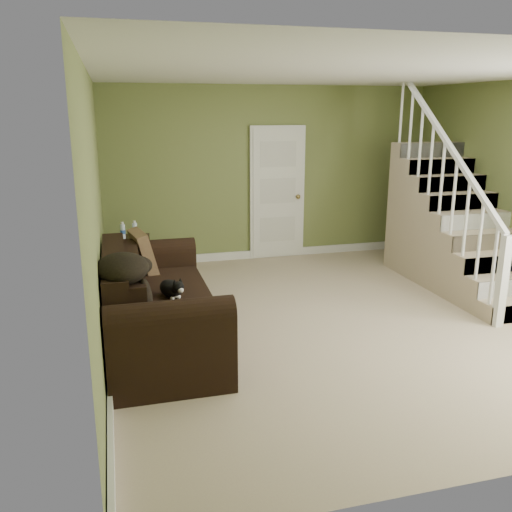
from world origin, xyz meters
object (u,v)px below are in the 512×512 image
cat (171,289)px  banana (190,311)px  sofa (155,309)px  side_table (131,260)px

cat → banana: (0.11, -0.49, -0.06)m
sofa → banana: size_ratio=11.13×
sofa → side_table: 2.04m
sofa → banana: 0.70m
cat → banana: bearing=-98.9°
sofa → cat: size_ratio=5.23×
banana → side_table: bearing=59.5°
sofa → cat: sofa is taller
cat → side_table: bearing=76.5°
side_table → cat: bearing=-82.2°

